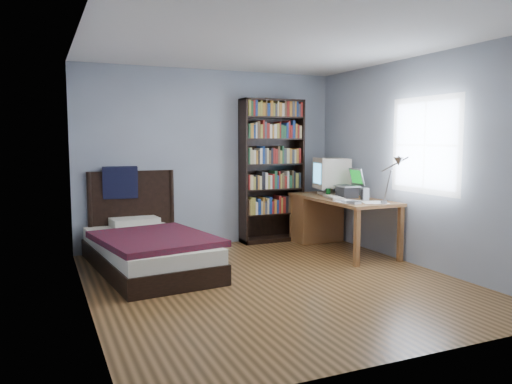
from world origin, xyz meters
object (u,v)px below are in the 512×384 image
at_px(desk_lamp, 396,167).
at_px(soda_can, 328,192).
at_px(bed, 146,247).
at_px(speaker, 365,194).
at_px(crt_monitor, 330,174).
at_px(desk, 323,215).
at_px(laptop, 348,189).
at_px(keyboard, 334,197).
at_px(bookshelf, 272,171).

bearing_deg(desk_lamp, soda_can, 94.08).
bearing_deg(bed, speaker, -10.83).
height_order(crt_monitor, speaker, crt_monitor).
bearing_deg(soda_can, desk, 70.81).
distance_m(laptop, soda_can, 0.28).
bearing_deg(speaker, desk, 104.31).
distance_m(desk, crt_monitor, 0.62).
relative_size(laptop, keyboard, 0.91).
distance_m(crt_monitor, laptop, 0.48).
xyz_separation_m(crt_monitor, laptop, (0.01, -0.44, -0.19)).
bearing_deg(crt_monitor, desk, 135.36).
relative_size(desk_lamp, bed, 0.26).
relative_size(keyboard, speaker, 2.64).
xyz_separation_m(desk, keyboard, (-0.15, -0.52, 0.32)).
xyz_separation_m(desk, crt_monitor, (0.07, -0.07, 0.61)).
bearing_deg(desk, desk_lamp, -90.63).
xyz_separation_m(desk, speaker, (0.10, -0.88, 0.39)).
distance_m(laptop, desk_lamp, 1.17).
bearing_deg(soda_can, bed, -179.15).
bearing_deg(desk, laptop, -80.92).
relative_size(crt_monitor, keyboard, 1.24).
relative_size(desk, soda_can, 15.01).
height_order(laptop, keyboard, laptop).
bearing_deg(keyboard, desk_lamp, -70.41).
height_order(desk_lamp, speaker, desk_lamp).
relative_size(keyboard, soda_can, 3.73).
bearing_deg(bookshelf, desk, -37.00).
distance_m(keyboard, bookshelf, 1.12).
height_order(desk, laptop, laptop).
relative_size(soda_can, bed, 0.05).
xyz_separation_m(soda_can, bed, (-2.53, -0.04, -0.54)).
bearing_deg(speaker, crt_monitor, 99.64).
relative_size(crt_monitor, soda_can, 4.64).
xyz_separation_m(crt_monitor, bed, (-2.71, -0.28, -0.78)).
xyz_separation_m(desk, laptop, (0.08, -0.51, 0.42)).
relative_size(crt_monitor, bed, 0.24).
bearing_deg(crt_monitor, speaker, -88.45).
bearing_deg(bed, soda_can, 0.85).
height_order(soda_can, bookshelf, bookshelf).
bearing_deg(speaker, bookshelf, 125.83).
distance_m(crt_monitor, bed, 2.84).
relative_size(desk, bookshelf, 0.83).
bearing_deg(soda_can, desk_lamp, -85.92).
relative_size(crt_monitor, desk_lamp, 0.91).
bearing_deg(soda_can, crt_monitor, 53.00).
bearing_deg(bookshelf, crt_monitor, -37.92).
distance_m(laptop, speaker, 0.36).
bearing_deg(bed, crt_monitor, 5.94).
bearing_deg(desk, bed, -172.33).
xyz_separation_m(keyboard, bookshelf, (-0.46, 0.97, 0.31)).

